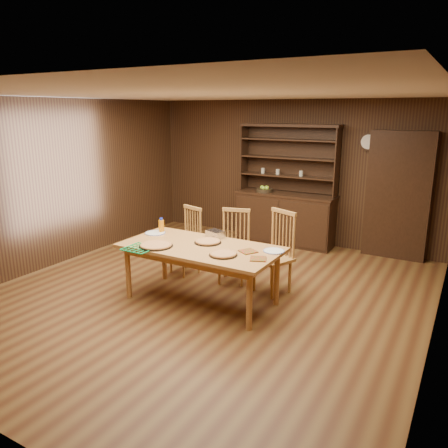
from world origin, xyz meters
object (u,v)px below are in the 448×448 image
Objects in this scene: dining_table at (201,252)px; chair_center at (234,243)px; china_hutch at (285,212)px; chair_right at (277,249)px; chair_left at (188,238)px; juice_bottle at (161,226)px.

dining_table is 0.87m from chair_center.
chair_center is (0.07, -2.09, -0.04)m from china_hutch.
china_hutch is at bearing 76.75° from chair_center.
china_hutch reaches higher than chair_right.
chair_left is (-0.75, 0.80, -0.14)m from dining_table.
chair_right is 1.64m from juice_bottle.
juice_bottle is (-0.07, -0.55, 0.31)m from chair_left.
china_hutch is 2.09m from chair_center.
juice_bottle is at bearing -80.57° from chair_left.
chair_right is 5.41× the size of juice_bottle.
chair_left is 0.90× the size of chair_right.
juice_bottle is at bearing -137.96° from chair_right.
chair_right reaches higher than chair_center.
china_hutch is 2.07× the size of chair_center.
chair_center reaches higher than chair_left.
chair_right is (1.45, 0.00, 0.06)m from chair_left.
china_hutch is 2.95m from dining_table.
juice_bottle is at bearing 162.54° from dining_table.
dining_table is 1.07m from chair_right.
chair_center is at bearing -88.03° from china_hutch.
juice_bottle reaches higher than dining_table.
china_hutch reaches higher than chair_left.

